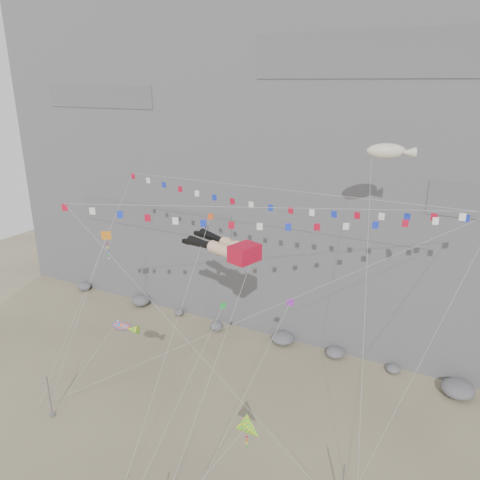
# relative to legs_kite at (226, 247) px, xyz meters

# --- Properties ---
(ground) EXTENTS (120.00, 120.00, 0.00)m
(ground) POSITION_rel_legs_kite_xyz_m (0.93, -6.01, -14.74)
(ground) COLOR gray
(ground) RESTS_ON ground
(cliff) EXTENTS (80.00, 28.00, 50.00)m
(cliff) POSITION_rel_legs_kite_xyz_m (0.93, 25.99, 10.26)
(cliff) COLOR slate
(cliff) RESTS_ON ground
(talus_boulders) EXTENTS (60.00, 3.00, 1.20)m
(talus_boulders) POSITION_rel_legs_kite_xyz_m (0.93, 10.99, -14.14)
(talus_boulders) COLOR slate
(talus_boulders) RESTS_ON ground
(anchor_pole_left) EXTENTS (0.12, 0.12, 4.06)m
(anchor_pole_left) POSITION_rel_legs_kite_xyz_m (-12.25, -9.51, -12.71)
(anchor_pole_left) COLOR gray
(anchor_pole_left) RESTS_ON ground
(legs_kite) EXTENTS (7.95, 15.72, 19.52)m
(legs_kite) POSITION_rel_legs_kite_xyz_m (0.00, 0.00, 0.00)
(legs_kite) COLOR #B40B25
(legs_kite) RESTS_ON ground
(flag_banner_upper) EXTENTS (33.36, 13.11, 29.05)m
(flag_banner_upper) POSITION_rel_legs_kite_xyz_m (3.28, 3.57, 4.46)
(flag_banner_upper) COLOR #B40B25
(flag_banner_upper) RESTS_ON ground
(flag_banner_lower) EXTENTS (29.27, 12.80, 21.74)m
(flag_banner_lower) POSITION_rel_legs_kite_xyz_m (4.76, -1.10, 4.19)
(flag_banner_lower) COLOR #B40B25
(flag_banner_lower) RESTS_ON ground
(harlequin_kite) EXTENTS (1.88, 9.59, 16.65)m
(harlequin_kite) POSITION_rel_legs_kite_xyz_m (-11.94, -1.34, -0.49)
(harlequin_kite) COLOR #FB2D1B
(harlequin_kite) RESTS_ON ground
(fish_windsock) EXTENTS (5.68, 6.60, 10.04)m
(fish_windsock) POSITION_rel_legs_kite_xyz_m (-8.21, -4.28, -7.45)
(fish_windsock) COLOR #FF410D
(fish_windsock) RESTS_ON ground
(delta_kite) EXTENTS (4.60, 5.75, 8.28)m
(delta_kite) POSITION_rel_legs_kite_xyz_m (6.18, -8.36, -9.54)
(delta_kite) COLOR yellow
(delta_kite) RESTS_ON ground
(blimp_windsock) EXTENTS (5.28, 15.71, 26.99)m
(blimp_windsock) POSITION_rel_legs_kite_xyz_m (11.17, 5.33, 7.92)
(blimp_windsock) COLOR beige
(blimp_windsock) RESTS_ON ground
(small_kite_a) EXTENTS (1.30, 14.55, 21.71)m
(small_kite_a) POSITION_rel_legs_kite_xyz_m (-2.27, 1.09, 1.60)
(small_kite_a) COLOR #FA5215
(small_kite_a) RESTS_ON ground
(small_kite_b) EXTENTS (3.06, 12.08, 16.09)m
(small_kite_b) POSITION_rel_legs_kite_xyz_m (5.92, -0.36, -3.78)
(small_kite_b) COLOR purple
(small_kite_b) RESTS_ON ground
(small_kite_c) EXTENTS (1.81, 11.75, 15.46)m
(small_kite_c) POSITION_rel_legs_kite_xyz_m (1.11, -2.80, -4.19)
(small_kite_c) COLOR green
(small_kite_c) RESTS_ON ground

